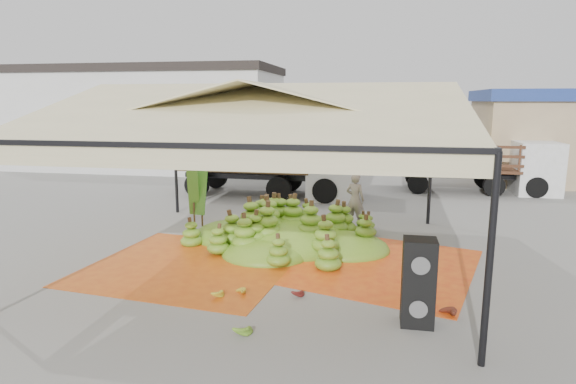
% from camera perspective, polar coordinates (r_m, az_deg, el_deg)
% --- Properties ---
extents(ground, '(90.00, 90.00, 0.00)m').
position_cam_1_polar(ground, '(11.43, -2.41, -7.77)').
color(ground, slate).
rests_on(ground, ground).
extents(canopy_tent, '(8.10, 8.10, 4.00)m').
position_cam_1_polar(canopy_tent, '(10.84, -2.55, 8.99)').
color(canopy_tent, black).
rests_on(canopy_tent, ground).
extents(building_white, '(14.30, 6.30, 5.40)m').
position_cam_1_polar(building_white, '(27.56, -16.37, 8.45)').
color(building_white, silver).
rests_on(building_white, ground).
extents(building_tan, '(6.30, 5.30, 4.10)m').
position_cam_1_polar(building_tan, '(24.76, 28.57, 5.88)').
color(building_tan, tan).
rests_on(building_tan, ground).
extents(tarp_left, '(4.79, 4.61, 0.01)m').
position_cam_1_polar(tarp_left, '(11.14, -11.36, -8.46)').
color(tarp_left, '#C75A12').
rests_on(tarp_left, ground).
extents(tarp_right, '(5.06, 5.19, 0.01)m').
position_cam_1_polar(tarp_right, '(11.12, 10.54, -8.46)').
color(tarp_right, orange).
rests_on(tarp_right, ground).
extents(banana_heap, '(6.14, 5.34, 1.17)m').
position_cam_1_polar(banana_heap, '(12.32, 0.29, -3.55)').
color(banana_heap, '#3B7318').
rests_on(banana_heap, ground).
extents(hand_yellow_a, '(0.50, 0.44, 0.20)m').
position_cam_1_polar(hand_yellow_a, '(9.36, -8.63, -11.56)').
color(hand_yellow_a, gold).
rests_on(hand_yellow_a, ground).
extents(hand_yellow_b, '(0.50, 0.49, 0.18)m').
position_cam_1_polar(hand_yellow_b, '(9.38, -5.95, -11.51)').
color(hand_yellow_b, '#B18D23').
rests_on(hand_yellow_b, ground).
extents(hand_red_a, '(0.52, 0.50, 0.19)m').
position_cam_1_polar(hand_red_a, '(9.31, 0.96, -11.59)').
color(hand_red_a, '#5C1815').
rests_on(hand_red_a, ground).
extents(hand_red_b, '(0.62, 0.59, 0.22)m').
position_cam_1_polar(hand_red_b, '(8.88, 18.15, -13.21)').
color(hand_red_b, '#552713').
rests_on(hand_red_b, ground).
extents(hand_green, '(0.61, 0.60, 0.22)m').
position_cam_1_polar(hand_green, '(7.98, -5.59, -15.55)').
color(hand_green, '#3A7A19').
rests_on(hand_green, ground).
extents(hanging_bunches, '(1.74, 0.24, 0.20)m').
position_cam_1_polar(hanging_bunches, '(9.28, 5.48, 4.44)').
color(hanging_bunches, '#4F851B').
rests_on(hanging_bunches, ground).
extents(speaker_stack, '(0.53, 0.46, 1.46)m').
position_cam_1_polar(speaker_stack, '(8.24, 15.20, -10.29)').
color(speaker_stack, black).
rests_on(speaker_stack, ground).
extents(banana_leaves, '(0.96, 1.36, 3.70)m').
position_cam_1_polar(banana_leaves, '(13.52, -11.45, -5.03)').
color(banana_leaves, '#28701E').
rests_on(banana_leaves, ground).
extents(vendor, '(0.66, 0.55, 1.56)m').
position_cam_1_polar(vendor, '(14.26, 7.96, -0.87)').
color(vendor, gray).
rests_on(vendor, ground).
extents(truck_left, '(6.85, 2.58, 2.32)m').
position_cam_1_polar(truck_left, '(18.55, -1.18, 3.97)').
color(truck_left, '#4B3419').
rests_on(truck_left, ground).
extents(truck_right, '(5.96, 2.11, 2.04)m').
position_cam_1_polar(truck_right, '(20.83, 22.22, 3.45)').
color(truck_right, '#4D2C19').
rests_on(truck_right, ground).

